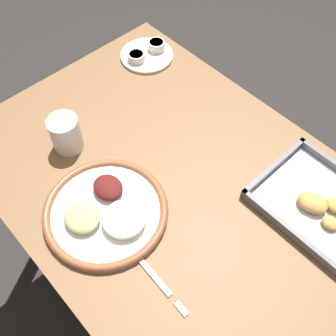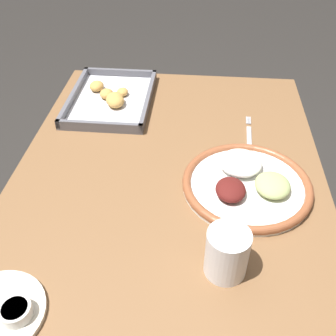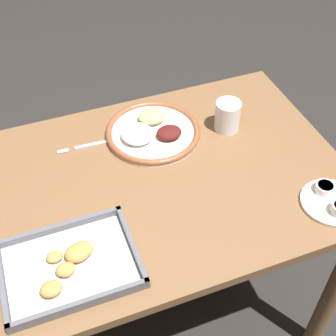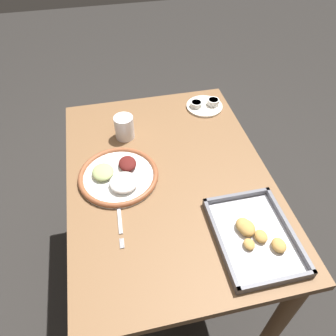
{
  "view_description": "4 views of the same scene",
  "coord_description": "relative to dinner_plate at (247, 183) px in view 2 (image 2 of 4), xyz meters",
  "views": [
    {
      "loc": [
        0.4,
        -0.37,
        1.61
      ],
      "look_at": [
        -0.01,
        0.0,
        0.81
      ],
      "focal_mm": 42.0,
      "sensor_mm": 36.0,
      "label": 1
    },
    {
      "loc": [
        -0.7,
        -0.06,
        1.4
      ],
      "look_at": [
        -0.01,
        0.0,
        0.81
      ],
      "focal_mm": 42.0,
      "sensor_mm": 36.0,
      "label": 2
    },
    {
      "loc": [
        0.32,
        0.87,
        1.75
      ],
      "look_at": [
        -0.01,
        0.0,
        0.81
      ],
      "focal_mm": 50.0,
      "sensor_mm": 36.0,
      "label": 3
    },
    {
      "loc": [
        0.81,
        -0.18,
        1.68
      ],
      "look_at": [
        -0.01,
        0.0,
        0.81
      ],
      "focal_mm": 35.0,
      "sensor_mm": 36.0,
      "label": 4
    }
  ],
  "objects": [
    {
      "name": "fork",
      "position": [
        0.17,
        -0.02,
        -0.01
      ],
      "size": [
        0.22,
        0.02,
        0.0
      ],
      "rotation": [
        0.0,
        0.0,
        -0.05
      ],
      "color": "#B2B2B7",
      "rests_on": "dining_table"
    },
    {
      "name": "baking_tray",
      "position": [
        0.35,
        0.39,
        -0.0
      ],
      "size": [
        0.33,
        0.24,
        0.04
      ],
      "color": "#595960",
      "rests_on": "dining_table"
    },
    {
      "name": "dinner_plate",
      "position": [
        0.0,
        0.0,
        0.0
      ],
      "size": [
        0.3,
        0.3,
        0.05
      ],
      "color": "white",
      "rests_on": "dining_table"
    },
    {
      "name": "dining_table",
      "position": [
        0.02,
        0.18,
        -0.15
      ],
      "size": [
        1.04,
        0.75,
        0.78
      ],
      "color": "brown",
      "rests_on": "ground_plane"
    },
    {
      "name": "ground_plane",
      "position": [
        0.02,
        0.18,
        -0.79
      ],
      "size": [
        8.0,
        8.0,
        0.0
      ],
      "primitive_type": "plane",
      "color": "#282623"
    },
    {
      "name": "drinking_cup",
      "position": [
        -0.23,
        0.05,
        0.04
      ],
      "size": [
        0.08,
        0.08,
        0.1
      ],
      "color": "white",
      "rests_on": "dining_table"
    }
  ]
}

